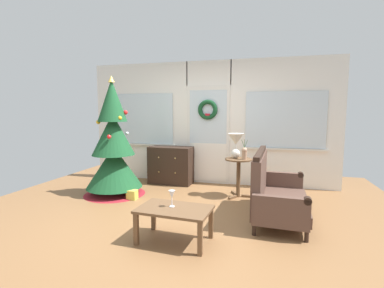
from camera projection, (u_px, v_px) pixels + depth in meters
name	position (u px, v px, depth m)	size (l,w,h in m)	color
ground_plane	(179.00, 217.00, 4.04)	(6.76, 6.76, 0.00)	brown
back_wall_with_door	(208.00, 122.00, 5.89)	(5.20, 0.19, 2.55)	white
christmas_tree	(114.00, 151.00, 5.09)	(1.11, 1.11, 2.14)	#4C331E
dresser_cabinet	(171.00, 165.00, 5.90)	(0.92, 0.47, 0.78)	black
settee_sofa	(273.00, 192.00, 3.99)	(0.79, 1.51, 0.96)	black
side_table	(238.00, 170.00, 4.96)	(0.50, 0.48, 0.69)	brown
table_lamp	(236.00, 142.00, 4.96)	(0.28, 0.28, 0.44)	silver
flower_vase	(244.00, 153.00, 4.84)	(0.11, 0.10, 0.35)	tan
coffee_table	(174.00, 213.00, 3.25)	(0.87, 0.58, 0.40)	brown
wine_glass	(172.00, 195.00, 3.27)	(0.08, 0.08, 0.20)	silver
gift_box	(132.00, 195.00, 4.85)	(0.16, 0.15, 0.16)	#D8C64C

